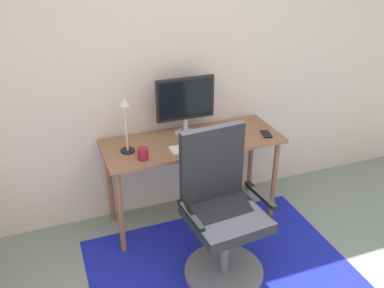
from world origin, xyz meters
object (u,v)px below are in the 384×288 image
coffee_cup (143,154)px  cell_phone (266,134)px  office_chair (221,221)px  monitor (185,101)px  desk (193,150)px  computer_mouse (232,137)px  keyboard (197,147)px  desk_lamp (125,119)px

coffee_cup → cell_phone: coffee_cup is taller
cell_phone → office_chair: (-0.64, -0.55, -0.32)m
monitor → coffee_cup: monitor is taller
desk → computer_mouse: bearing=-17.3°
desk → keyboard: size_ratio=3.38×
coffee_cup → office_chair: (0.42, -0.51, -0.36)m
desk → coffee_cup: size_ratio=16.37×
coffee_cup → desk_lamp: bearing=117.6°
desk → computer_mouse: computer_mouse is taller
computer_mouse → coffee_cup: bearing=-174.3°
desk → cell_phone: (0.61, -0.12, 0.09)m
desk_lamp → office_chair: (0.50, -0.66, -0.59)m
monitor → office_chair: size_ratio=0.44×
desk → desk_lamp: size_ratio=3.31×
coffee_cup → office_chair: bearing=-50.5°
monitor → desk_lamp: monitor is taller
coffee_cup → office_chair: office_chair is taller
keyboard → coffee_cup: bearing=-176.2°
coffee_cup → cell_phone: 1.06m
desk → monitor: 0.40m
keyboard → cell_phone: keyboard is taller
monitor → office_chair: 1.01m
computer_mouse → desk_lamp: 0.88m
desk_lamp → keyboard: bearing=-13.7°
desk_lamp → computer_mouse: bearing=-5.5°
coffee_cup → office_chair: size_ratio=0.08×
computer_mouse → monitor: bearing=144.2°
keyboard → office_chair: bearing=-92.4°
cell_phone → desk_lamp: 1.18m
keyboard → coffee_cup: coffee_cup is taller
desk → keyboard: (-0.02, -0.14, 0.10)m
monitor → computer_mouse: monitor is taller
desk → monitor: size_ratio=3.00×
monitor → keyboard: 0.39m
monitor → computer_mouse: size_ratio=4.66×
cell_phone → desk_lamp: (-1.14, 0.11, 0.27)m
desk → coffee_cup: 0.50m
coffee_cup → desk_lamp: (-0.08, 0.16, 0.23)m
coffee_cup → cell_phone: (1.06, 0.05, -0.04)m
desk → keyboard: bearing=-96.3°
cell_phone → monitor: bearing=169.6°
desk_lamp → office_chair: size_ratio=0.40×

